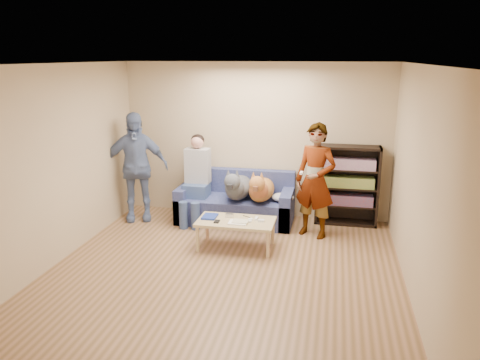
% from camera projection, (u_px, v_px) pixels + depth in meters
% --- Properties ---
extents(ground, '(5.00, 5.00, 0.00)m').
position_uv_depth(ground, '(221.00, 277.00, 5.87)').
color(ground, brown).
rests_on(ground, ground).
extents(ceiling, '(5.00, 5.00, 0.00)m').
position_uv_depth(ceiling, '(218.00, 64.00, 5.20)').
color(ceiling, white).
rests_on(ceiling, ground).
extents(wall_back, '(4.50, 0.00, 4.50)m').
position_uv_depth(wall_back, '(255.00, 141.00, 7.90)').
color(wall_back, tan).
rests_on(wall_back, ground).
extents(wall_front, '(4.50, 0.00, 4.50)m').
position_uv_depth(wall_front, '(131.00, 268.00, 3.17)').
color(wall_front, tan).
rests_on(wall_front, ground).
extents(wall_left, '(0.00, 5.00, 5.00)m').
position_uv_depth(wall_left, '(49.00, 168.00, 5.97)').
color(wall_left, tan).
rests_on(wall_left, ground).
extents(wall_right, '(0.00, 5.00, 5.00)m').
position_uv_depth(wall_right, '(420.00, 187.00, 5.10)').
color(wall_right, tan).
rests_on(wall_right, ground).
extents(blanket, '(0.36, 0.31, 0.13)m').
position_uv_depth(blanket, '(283.00, 197.00, 7.50)').
color(blanket, '#B3B2B7').
rests_on(blanket, sofa).
extents(person_standing_right, '(0.75, 0.63, 1.74)m').
position_uv_depth(person_standing_right, '(315.00, 181.00, 7.02)').
color(person_standing_right, gray).
rests_on(person_standing_right, ground).
extents(person_standing_left, '(1.15, 0.78, 1.82)m').
position_uv_depth(person_standing_left, '(135.00, 167.00, 7.73)').
color(person_standing_left, '#677EA5').
rests_on(person_standing_left, ground).
extents(held_controller, '(0.05, 0.12, 0.03)m').
position_uv_depth(held_controller, '(301.00, 173.00, 6.82)').
color(held_controller, white).
rests_on(held_controller, person_standing_right).
extents(notebook_blue, '(0.20, 0.26, 0.03)m').
position_uv_depth(notebook_blue, '(210.00, 216.00, 6.78)').
color(notebook_blue, navy).
rests_on(notebook_blue, coffee_table).
extents(papers, '(0.26, 0.20, 0.02)m').
position_uv_depth(papers, '(238.00, 222.00, 6.55)').
color(papers, white).
rests_on(papers, coffee_table).
extents(magazine, '(0.22, 0.17, 0.01)m').
position_uv_depth(magazine, '(240.00, 221.00, 6.56)').
color(magazine, beige).
rests_on(magazine, coffee_table).
extents(camera_silver, '(0.11, 0.06, 0.05)m').
position_uv_depth(camera_silver, '(230.00, 215.00, 6.79)').
color(camera_silver, silver).
rests_on(camera_silver, coffee_table).
extents(controller_a, '(0.04, 0.13, 0.03)m').
position_uv_depth(controller_a, '(257.00, 218.00, 6.69)').
color(controller_a, white).
rests_on(controller_a, coffee_table).
extents(controller_b, '(0.09, 0.06, 0.03)m').
position_uv_depth(controller_b, '(261.00, 221.00, 6.60)').
color(controller_b, white).
rests_on(controller_b, coffee_table).
extents(headphone_cup_a, '(0.07, 0.07, 0.02)m').
position_uv_depth(headphone_cup_a, '(250.00, 221.00, 6.60)').
color(headphone_cup_a, white).
rests_on(headphone_cup_a, coffee_table).
extents(headphone_cup_b, '(0.07, 0.07, 0.02)m').
position_uv_depth(headphone_cup_b, '(251.00, 219.00, 6.67)').
color(headphone_cup_b, white).
rests_on(headphone_cup_b, coffee_table).
extents(pen_orange, '(0.13, 0.06, 0.01)m').
position_uv_depth(pen_orange, '(232.00, 224.00, 6.51)').
color(pen_orange, orange).
rests_on(pen_orange, coffee_table).
extents(pen_black, '(0.13, 0.08, 0.01)m').
position_uv_depth(pen_black, '(247.00, 216.00, 6.80)').
color(pen_black, black).
rests_on(pen_black, coffee_table).
extents(wallet, '(0.07, 0.12, 0.02)m').
position_uv_depth(wallet, '(217.00, 221.00, 6.59)').
color(wallet, black).
rests_on(wallet, coffee_table).
extents(sofa, '(1.90, 0.85, 0.82)m').
position_uv_depth(sofa, '(236.00, 204.00, 7.83)').
color(sofa, '#515B93').
rests_on(sofa, ground).
extents(person_seated, '(0.40, 0.73, 1.47)m').
position_uv_depth(person_seated, '(196.00, 176.00, 7.71)').
color(person_seated, '#415F8F').
rests_on(person_seated, sofa).
extents(dog_gray, '(0.41, 1.25, 0.60)m').
position_uv_depth(dog_gray, '(238.00, 187.00, 7.55)').
color(dog_gray, '#46494F').
rests_on(dog_gray, sofa).
extents(dog_tan, '(0.40, 1.16, 0.58)m').
position_uv_depth(dog_tan, '(261.00, 189.00, 7.46)').
color(dog_tan, '#A57632').
rests_on(dog_tan, sofa).
extents(coffee_table, '(1.10, 0.60, 0.42)m').
position_uv_depth(coffee_table, '(236.00, 223.00, 6.67)').
color(coffee_table, tan).
rests_on(coffee_table, ground).
extents(bookshelf, '(1.00, 0.34, 1.30)m').
position_uv_depth(bookshelf, '(347.00, 183.00, 7.60)').
color(bookshelf, black).
rests_on(bookshelf, ground).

